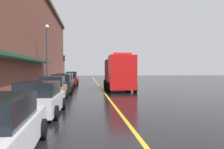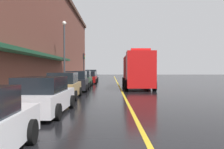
# 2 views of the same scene
# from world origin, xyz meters

# --- Properties ---
(ground_plane) EXTENTS (112.00, 112.00, 0.00)m
(ground_plane) POSITION_xyz_m (0.00, 25.00, 0.00)
(ground_plane) COLOR black
(sidewalk_left) EXTENTS (2.40, 70.00, 0.15)m
(sidewalk_left) POSITION_xyz_m (-6.20, 25.00, 0.07)
(sidewalk_left) COLOR #ADA8A0
(sidewalk_left) RESTS_ON ground
(lane_center_stripe) EXTENTS (0.16, 70.00, 0.01)m
(lane_center_stripe) POSITION_xyz_m (0.00, 25.00, 0.00)
(lane_center_stripe) COLOR gold
(lane_center_stripe) RESTS_ON ground
(brick_building_left) EXTENTS (10.55, 64.00, 12.77)m
(brick_building_left) POSITION_xyz_m (-12.09, 23.99, 6.39)
(brick_building_left) COLOR brown
(brick_building_left) RESTS_ON ground
(parked_car_1) EXTENTS (2.21, 4.55, 1.60)m
(parked_car_1) POSITION_xyz_m (-3.88, 6.17, 0.75)
(parked_car_1) COLOR silver
(parked_car_1) RESTS_ON ground
(parked_car_2) EXTENTS (2.05, 4.28, 1.70)m
(parked_car_2) POSITION_xyz_m (-4.02, 11.52, 0.80)
(parked_car_2) COLOR #A5844C
(parked_car_2) RESTS_ON ground
(parked_car_3) EXTENTS (2.09, 4.17, 1.75)m
(parked_car_3) POSITION_xyz_m (-3.93, 16.97, 0.82)
(parked_car_3) COLOR black
(parked_car_3) RESTS_ON ground
(parked_car_4) EXTENTS (2.05, 4.11, 1.75)m
(parked_car_4) POSITION_xyz_m (-4.04, 22.30, 0.81)
(parked_car_4) COLOR #2D5133
(parked_car_4) RESTS_ON ground
(parked_car_5) EXTENTS (2.14, 4.19, 1.60)m
(parked_car_5) POSITION_xyz_m (-3.86, 28.12, 0.76)
(parked_car_5) COLOR maroon
(parked_car_5) RESTS_ON ground
(parked_car_6) EXTENTS (2.04, 4.36, 1.83)m
(parked_car_6) POSITION_xyz_m (-3.96, 33.28, 0.85)
(parked_car_6) COLOR #595B60
(parked_car_6) RESTS_ON ground
(fire_truck) EXTENTS (2.88, 8.16, 3.73)m
(fire_truck) POSITION_xyz_m (1.71, 19.72, 1.77)
(fire_truck) COLOR red
(fire_truck) RESTS_ON ground
(parking_meter_0) EXTENTS (0.14, 0.18, 1.33)m
(parking_meter_0) POSITION_xyz_m (-5.35, 25.07, 1.06)
(parking_meter_0) COLOR #4C4C51
(parking_meter_0) RESTS_ON sidewalk_left
(parking_meter_1) EXTENTS (0.14, 0.18, 1.33)m
(parking_meter_1) POSITION_xyz_m (-5.35, 15.65, 1.06)
(parking_meter_1) COLOR #4C4C51
(parking_meter_1) RESTS_ON sidewalk_left
(street_lamp_left) EXTENTS (0.44, 0.44, 6.94)m
(street_lamp_left) POSITION_xyz_m (-5.95, 21.70, 4.40)
(street_lamp_left) COLOR #33383D
(street_lamp_left) RESTS_ON sidewalk_left
(traffic_light_near) EXTENTS (0.38, 0.36, 4.30)m
(traffic_light_near) POSITION_xyz_m (-5.29, 34.63, 3.16)
(traffic_light_near) COLOR #232326
(traffic_light_near) RESTS_ON sidewalk_left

